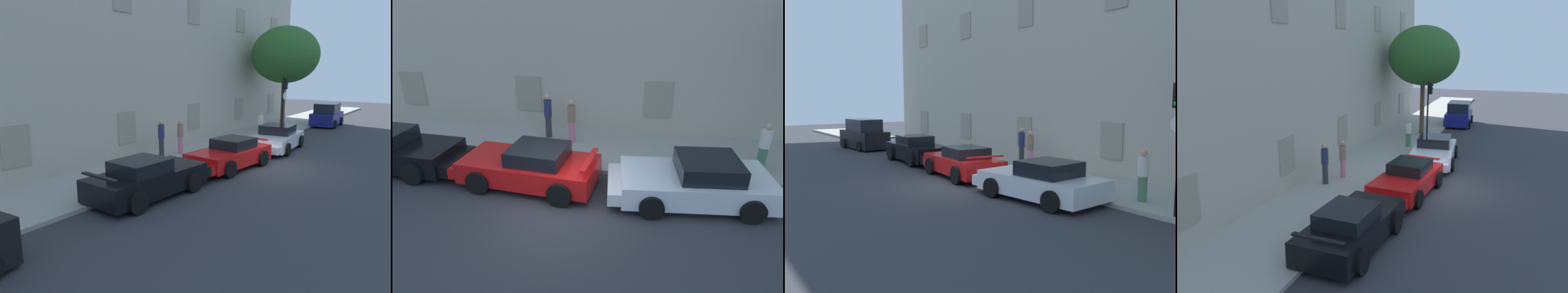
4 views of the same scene
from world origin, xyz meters
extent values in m
plane|color=#333338|center=(0.00, 0.00, 0.00)|extent=(80.00, 80.00, 0.00)
cube|color=#A8A399|center=(0.00, 4.07, 0.07)|extent=(60.00, 3.69, 0.14)
cube|color=#9E937F|center=(-8.19, 5.89, 1.60)|extent=(1.10, 0.06, 1.50)
cube|color=#9E937F|center=(-2.73, 5.89, 1.60)|extent=(1.10, 0.06, 1.50)
cube|color=#9E937F|center=(2.73, 5.89, 1.60)|extent=(1.10, 0.06, 1.50)
cube|color=black|center=(-6.08, 1.57, 0.56)|extent=(4.41, 2.05, 0.73)
cube|color=black|center=(-4.18, 1.48, 0.47)|extent=(1.38, 1.75, 0.40)
cylinder|color=black|center=(-4.70, 2.42, 0.36)|extent=(0.73, 0.28, 0.72)
cylinder|color=black|center=(-4.79, 0.59, 0.36)|extent=(0.73, 0.28, 0.72)
cube|color=red|center=(-1.17, 1.23, 0.54)|extent=(4.27, 2.21, 0.65)
cube|color=black|center=(-0.86, 1.20, 1.09)|extent=(1.78, 1.62, 0.44)
cube|color=red|center=(-2.97, 1.40, 0.46)|extent=(1.39, 1.80, 0.36)
cube|color=red|center=(0.72, 1.06, 1.09)|extent=(0.30, 1.58, 0.06)
cylinder|color=black|center=(-2.52, 0.43, 0.36)|extent=(0.74, 0.30, 0.72)
cylinder|color=black|center=(-2.36, 2.27, 0.36)|extent=(0.74, 0.30, 0.72)
cylinder|color=black|center=(0.02, 0.20, 0.36)|extent=(0.74, 0.30, 0.72)
cylinder|color=black|center=(0.19, 2.03, 0.36)|extent=(0.74, 0.30, 0.72)
cube|color=white|center=(3.74, 1.18, 0.52)|extent=(4.35, 2.43, 0.66)
cube|color=black|center=(4.05, 1.21, 1.08)|extent=(1.82, 1.78, 0.48)
cube|color=white|center=(1.91, 1.00, 0.43)|extent=(1.43, 1.98, 0.36)
cylinder|color=black|center=(2.55, 0.04, 0.34)|extent=(0.69, 0.30, 0.67)
cylinder|color=black|center=(2.35, 2.06, 0.34)|extent=(0.69, 0.30, 0.67)
cylinder|color=black|center=(5.13, 0.29, 0.34)|extent=(0.69, 0.30, 0.67)
cylinder|color=black|center=(4.93, 2.32, 0.34)|extent=(0.69, 0.30, 0.67)
cylinder|color=#4C7F59|center=(6.11, 3.22, 0.54)|extent=(0.31, 0.31, 0.79)
cylinder|color=silver|center=(6.11, 3.22, 1.24)|extent=(0.38, 0.38, 0.61)
sphere|color=tan|center=(6.11, 3.22, 1.66)|extent=(0.22, 0.22, 0.22)
cylinder|color=#333338|center=(-1.58, 4.77, 0.58)|extent=(0.34, 0.34, 0.87)
cylinder|color=navy|center=(-1.58, 4.77, 1.35)|extent=(0.43, 0.43, 0.67)
sphere|color=tan|center=(-1.58, 4.77, 1.81)|extent=(0.22, 0.22, 0.22)
cylinder|color=pink|center=(-0.54, 4.41, 0.56)|extent=(0.33, 0.33, 0.84)
cylinder|color=#8C7259|center=(-0.54, 4.41, 1.30)|extent=(0.41, 0.41, 0.65)
sphere|color=tan|center=(-0.54, 4.41, 1.75)|extent=(0.22, 0.22, 0.22)
camera|label=1|loc=(-15.15, -6.77, 4.22)|focal=34.47mm
camera|label=2|loc=(2.17, -7.58, 5.42)|focal=31.04mm
camera|label=3|loc=(14.25, -8.50, 3.40)|focal=40.37mm
camera|label=4|loc=(-16.50, -2.97, 5.99)|focal=37.35mm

